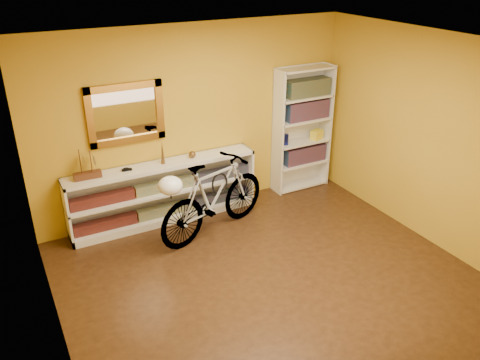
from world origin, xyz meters
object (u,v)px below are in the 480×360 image
bookcase (302,129)px  console_unit (165,192)px  helmet (170,186)px  bicycle (214,197)px

bookcase → console_unit: bearing=-179.4°
helmet → console_unit: bearing=76.7°
bicycle → helmet: size_ratio=6.06×
bookcase → bicycle: 1.94m
bookcase → bicycle: bearing=-160.4°
console_unit → bicycle: bearing=-53.2°
bookcase → helmet: size_ratio=6.48×
bookcase → helmet: bookcase is taller
bicycle → helmet: bicycle is taller
console_unit → bicycle: (0.46, -0.61, 0.10)m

